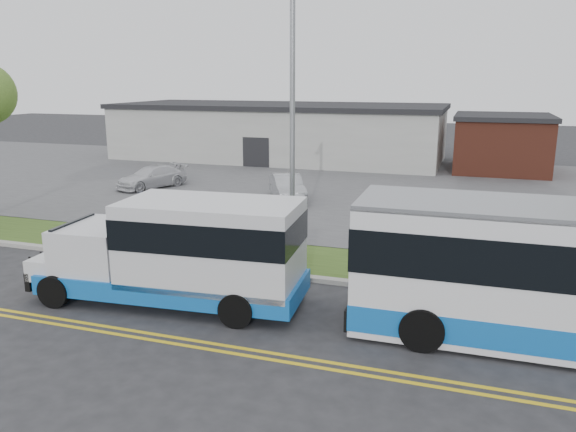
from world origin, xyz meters
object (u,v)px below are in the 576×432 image
(pedestrian, at_px, (143,214))
(streetlight_near, at_px, (292,110))
(shuttle_bus, at_px, (186,249))
(parked_car_b, at_px, (152,177))
(parked_car_a, at_px, (287,187))

(pedestrian, bearing_deg, streetlight_near, 174.62)
(streetlight_near, relative_size, shuttle_bus, 1.18)
(parked_car_b, bearing_deg, shuttle_bus, -31.20)
(streetlight_near, bearing_deg, pedestrian, 172.87)
(streetlight_near, distance_m, parked_car_b, 16.17)
(streetlight_near, height_order, pedestrian, streetlight_near)
(streetlight_near, height_order, shuttle_bus, streetlight_near)
(pedestrian, xyz_separation_m, parked_car_b, (-5.35, 9.25, -0.31))
(shuttle_bus, distance_m, parked_car_a, 13.90)
(streetlight_near, xyz_separation_m, pedestrian, (-6.47, 0.81, -4.21))
(parked_car_b, bearing_deg, pedestrian, -36.14)
(streetlight_near, bearing_deg, parked_car_a, 109.47)
(streetlight_near, height_order, parked_car_a, streetlight_near)
(parked_car_a, bearing_deg, streetlight_near, -98.81)
(shuttle_bus, distance_m, parked_car_b, 17.76)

